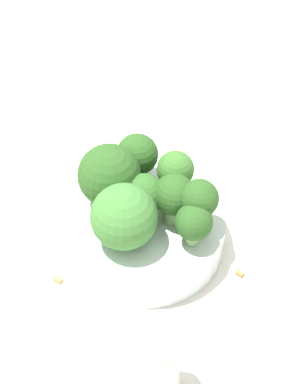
{
  "coord_description": "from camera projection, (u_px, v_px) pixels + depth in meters",
  "views": [
    {
      "loc": [
        0.2,
        0.35,
        0.49
      ],
      "look_at": [
        0.0,
        0.0,
        0.07
      ],
      "focal_mm": 60.0,
      "sensor_mm": 36.0,
      "label": 1
    }
  ],
  "objects": [
    {
      "name": "ground_plane",
      "position": [
        144.0,
        243.0,
        0.63
      ],
      "size": [
        3.0,
        3.0,
        0.0
      ],
      "primitive_type": "plane",
      "color": "silver"
    },
    {
      "name": "bowl",
      "position": [
        144.0,
        230.0,
        0.61
      ],
      "size": [
        0.15,
        0.15,
        0.04
      ],
      "primitive_type": "cylinder",
      "color": "silver",
      "rests_on": "ground_plane"
    },
    {
      "name": "broccoli_floret_0",
      "position": [
        124.0,
        217.0,
        0.56
      ],
      "size": [
        0.06,
        0.06,
        0.06
      ],
      "color": "#7A9E5B",
      "rests_on": "bowl"
    },
    {
      "name": "broccoli_floret_1",
      "position": [
        137.0,
        156.0,
        0.61
      ],
      "size": [
        0.04,
        0.04,
        0.05
      ],
      "color": "#84AD66",
      "rests_on": "bowl"
    },
    {
      "name": "broccoli_floret_2",
      "position": [
        174.0,
        197.0,
        0.58
      ],
      "size": [
        0.04,
        0.04,
        0.05
      ],
      "color": "#7A9E5B",
      "rests_on": "bowl"
    },
    {
      "name": "broccoli_floret_3",
      "position": [
        175.0,
        171.0,
        0.59
      ],
      "size": [
        0.04,
        0.04,
        0.05
      ],
      "color": "#7A9E5B",
      "rests_on": "bowl"
    },
    {
      "name": "broccoli_floret_4",
      "position": [
        109.0,
        176.0,
        0.59
      ],
      "size": [
        0.06,
        0.06,
        0.07
      ],
      "color": "#7A9E5B",
      "rests_on": "bowl"
    },
    {
      "name": "broccoli_floret_5",
      "position": [
        141.0,
        193.0,
        0.58
      ],
      "size": [
        0.04,
        0.04,
        0.05
      ],
      "color": "#7A9E5B",
      "rests_on": "bowl"
    },
    {
      "name": "broccoli_floret_6",
      "position": [
        194.0,
        223.0,
        0.56
      ],
      "size": [
        0.03,
        0.03,
        0.04
      ],
      "color": "#84AD66",
      "rests_on": "bowl"
    },
    {
      "name": "broccoli_floret_7",
      "position": [
        199.0,
        202.0,
        0.57
      ],
      "size": [
        0.04,
        0.04,
        0.06
      ],
      "color": "#84AD66",
      "rests_on": "bowl"
    },
    {
      "name": "pepper_shaker",
      "position": [
        163.0,
        366.0,
        0.5
      ],
      "size": [
        0.03,
        0.03,
        0.06
      ],
      "color": "silver",
      "rests_on": "ground_plane"
    },
    {
      "name": "almond_crumb_0",
      "position": [
        57.0,
        276.0,
        0.6
      ],
      "size": [
        0.01,
        0.01,
        0.01
      ],
      "primitive_type": "cube",
      "rotation": [
        0.0,
        0.0,
        5.13
      ],
      "color": "#AD7F4C",
      "rests_on": "ground_plane"
    },
    {
      "name": "almond_crumb_1",
      "position": [
        240.0,
        272.0,
        0.6
      ],
      "size": [
        0.01,
        0.01,
        0.01
      ],
      "primitive_type": "cube",
      "rotation": [
        0.0,
        0.0,
        1.92
      ],
      "color": "olive",
      "rests_on": "ground_plane"
    }
  ]
}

